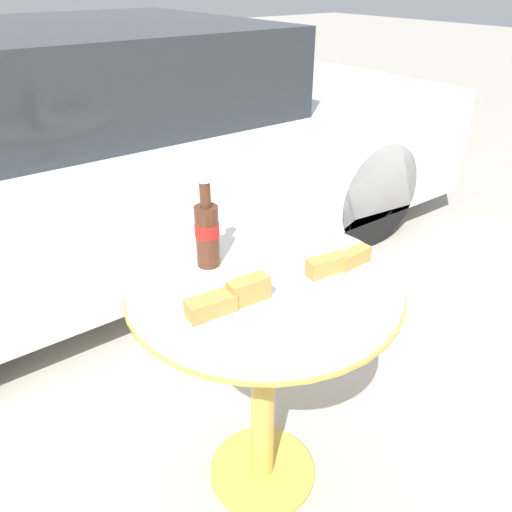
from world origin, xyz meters
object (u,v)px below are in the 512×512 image
object	(u,v)px
lunch_plate_near	(232,304)
lunch_plate_far	(340,268)
parked_car	(99,152)
cola_bottle_left	(207,232)
bistro_table	(264,329)

from	to	relation	value
lunch_plate_near	lunch_plate_far	xyz separation A→B (m)	(0.32, -0.03, -0.00)
lunch_plate_far	parked_car	xyz separation A→B (m)	(0.04, 1.87, -0.19)
parked_car	cola_bottle_left	bearing A→B (deg)	-100.29
lunch_plate_far	parked_car	size ratio (longest dim) A/B	0.06
bistro_table	cola_bottle_left	size ratio (longest dim) A/B	3.11
parked_car	lunch_plate_far	bearing A→B (deg)	-91.37
lunch_plate_near	parked_car	distance (m)	1.89
parked_car	lunch_plate_near	bearing A→B (deg)	-101.26
cola_bottle_left	parked_car	distance (m)	1.68
lunch_plate_near	cola_bottle_left	bearing A→B (deg)	71.67
cola_bottle_left	parked_car	size ratio (longest dim) A/B	0.06
cola_bottle_left	lunch_plate_near	size ratio (longest dim) A/B	1.07
parked_car	bistro_table	bearing A→B (deg)	-97.02
bistro_table	parked_car	bearing A→B (deg)	82.98
cola_bottle_left	lunch_plate_near	distance (m)	0.24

